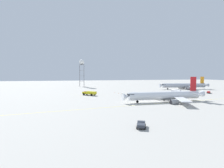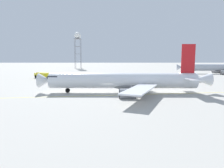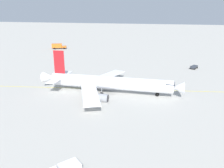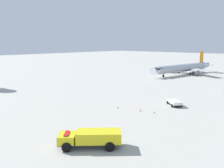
{
  "view_description": "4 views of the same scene",
  "coord_description": "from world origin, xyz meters",
  "px_view_note": "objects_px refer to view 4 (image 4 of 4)",
  "views": [
    {
      "loc": [
        39.95,
        71.28,
        12.7
      ],
      "look_at": [
        10.01,
        -45.67,
        6.13
      ],
      "focal_mm": 28.18,
      "sensor_mm": 36.0,
      "label": 1
    },
    {
      "loc": [
        -0.91,
        47.6,
        8.42
      ],
      "look_at": [
        -1.11,
        1.93,
        2.53
      ],
      "focal_mm": 32.81,
      "sensor_mm": 36.0,
      "label": 2
    },
    {
      "loc": [
        10.37,
        -62.69,
        23.37
      ],
      "look_at": [
        -3.44,
        -0.36,
        2.33
      ],
      "focal_mm": 37.24,
      "sensor_mm": 36.0,
      "label": 3
    },
    {
      "loc": [
        48.72,
        -11.44,
        15.16
      ],
      "look_at": [
        10.01,
        -45.67,
        5.93
      ],
      "focal_mm": 37.13,
      "sensor_mm": 36.0,
      "label": 4
    }
  ],
  "objects_px": {
    "pushback_tug_truck": "(175,102)",
    "safety_cone_near": "(154,112)",
    "fire_tender_truck": "(91,137)",
    "safety_cone_far": "(117,107)",
    "airliner_secondary": "(183,68)",
    "safety_cone_mid": "(140,110)"
  },
  "relations": [
    {
      "from": "pushback_tug_truck",
      "to": "safety_cone_far",
      "type": "xyz_separation_m",
      "value": [
        11.0,
        -9.02,
        -0.53
      ]
    },
    {
      "from": "pushback_tug_truck",
      "to": "safety_cone_near",
      "type": "xyz_separation_m",
      "value": [
        8.65,
        -0.51,
        -0.53
      ]
    },
    {
      "from": "safety_cone_mid",
      "to": "airliner_secondary",
      "type": "bearing_deg",
      "value": -163.1
    },
    {
      "from": "pushback_tug_truck",
      "to": "safety_cone_near",
      "type": "distance_m",
      "value": 8.68
    },
    {
      "from": "safety_cone_near",
      "to": "pushback_tug_truck",
      "type": "bearing_deg",
      "value": 176.62
    },
    {
      "from": "airliner_secondary",
      "to": "safety_cone_mid",
      "type": "height_order",
      "value": "airliner_secondary"
    },
    {
      "from": "fire_tender_truck",
      "to": "safety_cone_mid",
      "type": "distance_m",
      "value": 20.55
    },
    {
      "from": "pushback_tug_truck",
      "to": "safety_cone_far",
      "type": "distance_m",
      "value": 14.24
    },
    {
      "from": "fire_tender_truck",
      "to": "safety_cone_far",
      "type": "height_order",
      "value": "fire_tender_truck"
    },
    {
      "from": "airliner_secondary",
      "to": "safety_cone_near",
      "type": "relative_size",
      "value": 79.29
    },
    {
      "from": "pushback_tug_truck",
      "to": "safety_cone_far",
      "type": "height_order",
      "value": "pushback_tug_truck"
    },
    {
      "from": "fire_tender_truck",
      "to": "safety_cone_far",
      "type": "distance_m",
      "value": 21.19
    },
    {
      "from": "pushback_tug_truck",
      "to": "safety_cone_mid",
      "type": "height_order",
      "value": "pushback_tug_truck"
    },
    {
      "from": "pushback_tug_truck",
      "to": "safety_cone_far",
      "type": "relative_size",
      "value": 8.98
    },
    {
      "from": "airliner_secondary",
      "to": "pushback_tug_truck",
      "type": "xyz_separation_m",
      "value": [
        55.58,
        23.39,
        -2.23
      ]
    },
    {
      "from": "airliner_secondary",
      "to": "pushback_tug_truck",
      "type": "height_order",
      "value": "airliner_secondary"
    },
    {
      "from": "airliner_secondary",
      "to": "safety_cone_mid",
      "type": "xyz_separation_m",
      "value": [
        65.09,
        19.78,
        -2.75
      ]
    },
    {
      "from": "fire_tender_truck",
      "to": "safety_cone_mid",
      "type": "height_order",
      "value": "fire_tender_truck"
    },
    {
      "from": "airliner_secondary",
      "to": "safety_cone_far",
      "type": "relative_size",
      "value": 79.29
    },
    {
      "from": "airliner_secondary",
      "to": "fire_tender_truck",
      "type": "height_order",
      "value": "airliner_secondary"
    },
    {
      "from": "airliner_secondary",
      "to": "pushback_tug_truck",
      "type": "relative_size",
      "value": 8.83
    },
    {
      "from": "pushback_tug_truck",
      "to": "fire_tender_truck",
      "type": "distance_m",
      "value": 29.42
    }
  ]
}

